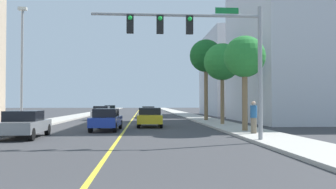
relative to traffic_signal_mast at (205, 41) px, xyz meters
The scene contains 18 objects.
ground 31.05m from the traffic_signal_mast, 97.75° to the left, with size 192.00×192.00×0.00m, color #38383A.
sidewalk_left 33.00m from the traffic_signal_mast, 111.42° to the left, with size 2.93×168.00×0.15m, color #B2ADA3.
sidewalk_right 30.98m from the traffic_signal_mast, 83.14° to the left, with size 2.93×168.00×0.15m, color #B2ADA3.
lane_marking_center 31.05m from the traffic_signal_mast, 97.75° to the left, with size 0.16×144.00×0.01m, color yellow.
building_right_near 24.42m from the traffic_signal_mast, 48.34° to the left, with size 17.94×15.14×17.90m, color silver.
building_right_far 40.71m from the traffic_signal_mast, 69.15° to the left, with size 14.92×15.53×12.67m, color silver.
traffic_signal_mast is the anchor object (origin of this frame).
street_lamp 13.55m from the traffic_signal_mast, 144.03° to the left, with size 0.56×0.28×8.14m.
palm_near 6.37m from the traffic_signal_mast, 57.42° to the left, with size 2.58×2.58×5.90m.
palm_mid 12.80m from the traffic_signal_mast, 73.73° to the left, with size 3.03×3.03×6.61m.
palm_far 19.60m from the traffic_signal_mast, 79.75° to the left, with size 3.31×3.31×8.19m.
car_yellow 12.28m from the traffic_signal_mast, 101.77° to the left, with size 1.94×4.20×1.49m.
car_black 29.54m from the traffic_signal_mast, 94.43° to the left, with size 1.77×4.56×1.43m.
car_blue 10.30m from the traffic_signal_mast, 124.28° to the left, with size 1.88×4.54×1.48m.
car_green 38.42m from the traffic_signal_mast, 101.91° to the left, with size 1.91×4.07×1.53m.
car_gray 10.50m from the traffic_signal_mast, 161.38° to the left, with size 2.01×4.28×1.44m.
car_silver 24.82m from the traffic_signal_mast, 107.74° to the left, with size 1.93×4.47×1.53m.
pedestrian 5.98m from the traffic_signal_mast, 45.07° to the left, with size 0.38×0.38×1.81m.
Camera 1 is at (1.29, -4.44, 1.85)m, focal length 37.53 mm.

